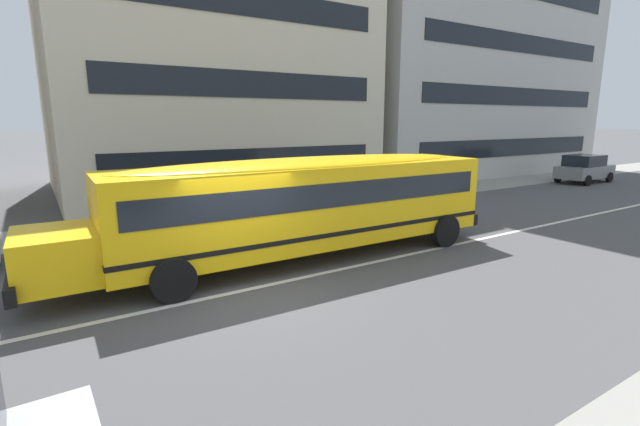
{
  "coord_description": "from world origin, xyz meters",
  "views": [
    {
      "loc": [
        -3.64,
        -8.69,
        3.66
      ],
      "look_at": [
        2.35,
        0.65,
        1.35
      ],
      "focal_mm": 25.11,
      "sensor_mm": 36.0,
      "label": 1
    }
  ],
  "objects": [
    {
      "name": "parked_car_grey_by_entrance",
      "position": [
        23.94,
        5.17,
        0.84
      ],
      "size": [
        3.94,
        1.95,
        1.64
      ],
      "rotation": [
        0.0,
        0.0,
        0.02
      ],
      "color": "gray",
      "rests_on": "ground_plane"
    },
    {
      "name": "lane_centreline",
      "position": [
        0.0,
        0.0,
        0.0
      ],
      "size": [
        110.0,
        0.16,
        0.01
      ],
      "primitive_type": "cube",
      "color": "silver",
      "rests_on": "ground_plane"
    },
    {
      "name": "ground_plane",
      "position": [
        0.0,
        0.0,
        0.0
      ],
      "size": [
        400.0,
        400.0,
        0.0
      ],
      "primitive_type": "plane",
      "color": "#4C4C4F"
    },
    {
      "name": "apartment_block_far_centre",
      "position": [
        4.4,
        15.89,
        6.65
      ],
      "size": [
        14.61,
        13.46,
        13.3
      ],
      "color": "beige",
      "rests_on": "ground_plane"
    },
    {
      "name": "apartment_block_far_right",
      "position": [
        22.78,
        14.33,
        9.85
      ],
      "size": [
        20.16,
        10.33,
        19.7
      ],
      "color": "#B7B7B2",
      "rests_on": "ground_plane"
    },
    {
      "name": "school_bus",
      "position": [
        2.21,
        1.3,
        1.61
      ],
      "size": [
        12.13,
        3.0,
        2.7
      ],
      "rotation": [
        0.0,
        0.0,
        3.12
      ],
      "color": "yellow",
      "rests_on": "ground_plane"
    },
    {
      "name": "sidewalk_far",
      "position": [
        0.0,
        7.69,
        0.01
      ],
      "size": [
        120.0,
        3.0,
        0.01
      ],
      "primitive_type": "cube",
      "color": "gray",
      "rests_on": "ground_plane"
    }
  ]
}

